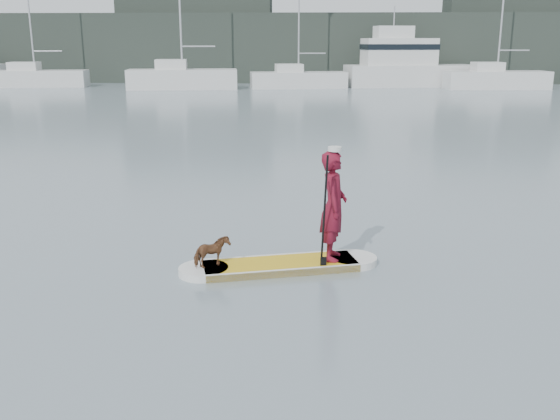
{
  "coord_description": "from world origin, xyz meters",
  "views": [
    {
      "loc": [
        0.32,
        -6.02,
        3.61
      ],
      "look_at": [
        -0.08,
        3.59,
        1.0
      ],
      "focal_mm": 40.0,
      "sensor_mm": 36.0,
      "label": 1
    }
  ],
  "objects_px": {
    "sailboat_d": "(298,78)",
    "sailboat_b": "(35,76)",
    "paddler": "(333,206)",
    "dog": "(212,252)",
    "paddleboard": "(280,265)",
    "motor_yacht_a": "(405,64)",
    "sailboat_c": "(182,77)",
    "sailboat_e": "(496,78)"
  },
  "relations": [
    {
      "from": "sailboat_d",
      "to": "sailboat_b",
      "type": "bearing_deg",
      "value": 169.54
    },
    {
      "from": "paddler",
      "to": "dog",
      "type": "bearing_deg",
      "value": 108.78
    },
    {
      "from": "sailboat_b",
      "to": "paddleboard",
      "type": "bearing_deg",
      "value": -69.69
    },
    {
      "from": "paddler",
      "to": "paddleboard",
      "type": "bearing_deg",
      "value": 108.78
    },
    {
      "from": "motor_yacht_a",
      "to": "sailboat_c",
      "type": "bearing_deg",
      "value": -178.52
    },
    {
      "from": "sailboat_b",
      "to": "sailboat_d",
      "type": "height_order",
      "value": "sailboat_b"
    },
    {
      "from": "sailboat_d",
      "to": "paddler",
      "type": "bearing_deg",
      "value": -97.64
    },
    {
      "from": "sailboat_b",
      "to": "sailboat_e",
      "type": "relative_size",
      "value": 1.07
    },
    {
      "from": "paddler",
      "to": "sailboat_b",
      "type": "bearing_deg",
      "value": 33.55
    },
    {
      "from": "paddleboard",
      "to": "sailboat_d",
      "type": "height_order",
      "value": "sailboat_d"
    },
    {
      "from": "motor_yacht_a",
      "to": "sailboat_e",
      "type": "bearing_deg",
      "value": -30.79
    },
    {
      "from": "sailboat_e",
      "to": "motor_yacht_a",
      "type": "distance_m",
      "value": 7.21
    },
    {
      "from": "sailboat_b",
      "to": "sailboat_c",
      "type": "xyz_separation_m",
      "value": [
        12.44,
        -1.83,
        0.05
      ]
    },
    {
      "from": "paddleboard",
      "to": "sailboat_c",
      "type": "bearing_deg",
      "value": 89.23
    },
    {
      "from": "sailboat_e",
      "to": "motor_yacht_a",
      "type": "xyz_separation_m",
      "value": [
        -6.67,
        2.54,
        0.97
      ]
    },
    {
      "from": "paddleboard",
      "to": "sailboat_c",
      "type": "height_order",
      "value": "sailboat_c"
    },
    {
      "from": "paddler",
      "to": "motor_yacht_a",
      "type": "relative_size",
      "value": 0.16
    },
    {
      "from": "sailboat_d",
      "to": "sailboat_e",
      "type": "relative_size",
      "value": 0.98
    },
    {
      "from": "dog",
      "to": "sailboat_d",
      "type": "bearing_deg",
      "value": -39.19
    },
    {
      "from": "paddleboard",
      "to": "sailboat_d",
      "type": "distance_m",
      "value": 40.92
    },
    {
      "from": "sailboat_c",
      "to": "sailboat_d",
      "type": "relative_size",
      "value": 1.09
    },
    {
      "from": "sailboat_e",
      "to": "motor_yacht_a",
      "type": "bearing_deg",
      "value": 155.74
    },
    {
      "from": "sailboat_d",
      "to": "sailboat_e",
      "type": "xyz_separation_m",
      "value": [
        15.44,
        -0.34,
        0.02
      ]
    },
    {
      "from": "sailboat_d",
      "to": "sailboat_c",
      "type": "bearing_deg",
      "value": 179.47
    },
    {
      "from": "dog",
      "to": "sailboat_e",
      "type": "relative_size",
      "value": 0.05
    },
    {
      "from": "paddler",
      "to": "sailboat_d",
      "type": "relative_size",
      "value": 0.16
    },
    {
      "from": "sailboat_c",
      "to": "paddler",
      "type": "bearing_deg",
      "value": -83.25
    },
    {
      "from": "sailboat_c",
      "to": "sailboat_e",
      "type": "distance_m",
      "value": 24.48
    },
    {
      "from": "sailboat_d",
      "to": "motor_yacht_a",
      "type": "height_order",
      "value": "sailboat_d"
    },
    {
      "from": "paddleboard",
      "to": "motor_yacht_a",
      "type": "xyz_separation_m",
      "value": [
        8.47,
        43.11,
        1.72
      ]
    },
    {
      "from": "paddleboard",
      "to": "sailboat_c",
      "type": "xyz_separation_m",
      "value": [
        -9.31,
        39.52,
        0.83
      ]
    },
    {
      "from": "sailboat_c",
      "to": "sailboat_d",
      "type": "bearing_deg",
      "value": 0.97
    },
    {
      "from": "dog",
      "to": "sailboat_b",
      "type": "relative_size",
      "value": 0.05
    },
    {
      "from": "paddleboard",
      "to": "sailboat_c",
      "type": "relative_size",
      "value": 0.27
    },
    {
      "from": "paddleboard",
      "to": "motor_yacht_a",
      "type": "relative_size",
      "value": 0.29
    },
    {
      "from": "sailboat_d",
      "to": "sailboat_e",
      "type": "distance_m",
      "value": 15.45
    },
    {
      "from": "sailboat_b",
      "to": "motor_yacht_a",
      "type": "distance_m",
      "value": 30.29
    },
    {
      "from": "paddleboard",
      "to": "dog",
      "type": "distance_m",
      "value": 1.15
    },
    {
      "from": "paddler",
      "to": "sailboat_b",
      "type": "xyz_separation_m",
      "value": [
        -22.61,
        41.14,
        -0.18
      ]
    },
    {
      "from": "sailboat_b",
      "to": "motor_yacht_a",
      "type": "xyz_separation_m",
      "value": [
        30.22,
        1.76,
        0.94
      ]
    },
    {
      "from": "sailboat_c",
      "to": "motor_yacht_a",
      "type": "xyz_separation_m",
      "value": [
        17.78,
        3.59,
        0.89
      ]
    },
    {
      "from": "paddler",
      "to": "dog",
      "type": "distance_m",
      "value": 2.1
    }
  ]
}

